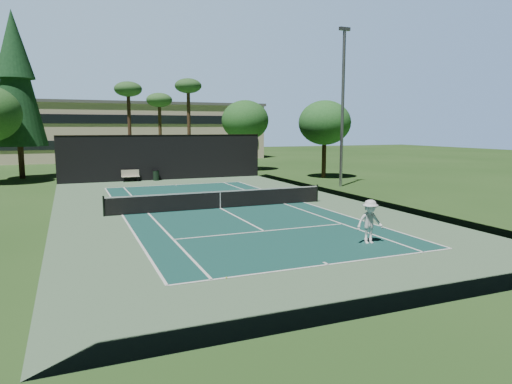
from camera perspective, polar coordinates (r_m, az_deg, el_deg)
ground at (r=26.45m, az=-4.48°, el=-2.07°), size 160.00×160.00×0.00m
apron_slab at (r=26.45m, az=-4.48°, el=-2.06°), size 18.00×32.00×0.01m
court_surface at (r=26.45m, az=-4.48°, el=-2.04°), size 10.97×23.77×0.01m
court_lines at (r=26.44m, az=-4.48°, el=-2.03°), size 11.07×23.87×0.01m
tennis_net at (r=26.36m, az=-4.50°, el=-0.87°), size 12.90×0.10×1.10m
fence at (r=26.23m, az=-4.57°, el=2.28°), size 18.04×32.05×4.03m
player at (r=18.87m, az=14.04°, el=-3.62°), size 1.22×0.78×1.78m
tennis_ball_a at (r=14.34m, az=-3.72°, el=-10.65°), size 0.06×0.06×0.06m
tennis_ball_b at (r=29.77m, az=-14.17°, el=-1.10°), size 0.06×0.06×0.06m
tennis_ball_c at (r=31.13m, az=-2.90°, el=-0.46°), size 0.08×0.08×0.08m
tennis_ball_d at (r=30.34m, az=-11.77°, el=-0.85°), size 0.07×0.07×0.07m
park_bench at (r=41.00m, az=-15.42°, el=2.02°), size 1.50×0.45×1.02m
trash_bin at (r=41.27m, az=-12.39°, el=2.06°), size 0.56×0.56×0.95m
pine_tree at (r=47.23m, az=-27.90°, el=13.09°), size 4.80×4.80×15.00m
palm_a at (r=49.29m, az=-15.68°, el=11.87°), size 2.80×2.80×9.32m
palm_b at (r=51.74m, az=-12.00°, el=10.87°), size 2.80×2.80×8.42m
palm_c at (r=49.43m, az=-8.47°, el=12.54°), size 2.80×2.80×9.77m
decid_tree_a at (r=50.13m, az=-1.36°, el=8.92°), size 5.12×5.12×7.62m
decid_tree_b at (r=42.85m, az=8.58°, el=8.53°), size 4.80×4.80×7.14m
campus_building at (r=71.22m, az=-16.06°, el=7.36°), size 40.50×12.50×8.30m
light_pole at (r=36.75m, az=10.78°, el=10.74°), size 0.90×0.25×12.22m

